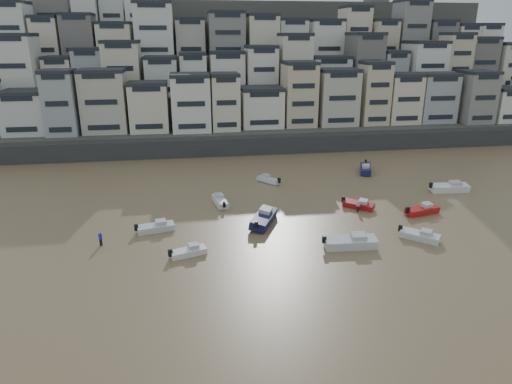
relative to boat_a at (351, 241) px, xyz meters
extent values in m
cube|color=#38383A|center=(-2.99, 44.49, 0.86)|extent=(140.00, 3.00, 3.50)
cube|color=#4C4C47|center=(2.01, 51.49, 1.11)|extent=(140.00, 14.00, 4.00)
cube|color=#4C4C47|center=(2.01, 63.49, 4.11)|extent=(140.00, 14.00, 10.00)
cube|color=#4C4C47|center=(2.01, 75.49, 8.11)|extent=(140.00, 14.00, 18.00)
cube|color=#4C4C47|center=(2.01, 87.49, 12.11)|extent=(140.00, 16.00, 26.00)
cube|color=#4C4C47|center=(2.01, 101.49, 15.11)|extent=(140.00, 18.00, 32.00)
camera|label=1|loc=(-17.87, -44.88, 22.26)|focal=32.00mm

